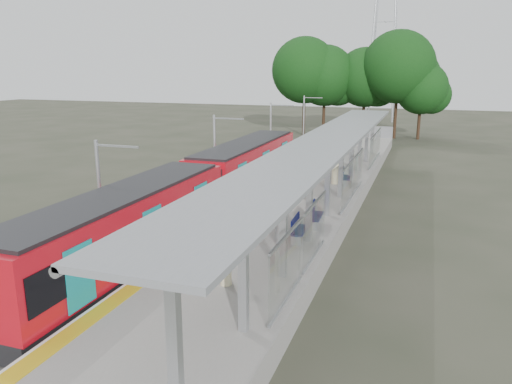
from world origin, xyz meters
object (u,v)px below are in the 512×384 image
Objects in this scene: bench_mid at (314,214)px; bench_far at (345,176)px; train at (200,190)px; info_pillar_near at (226,264)px; bench_near at (298,228)px; litter_bin at (281,232)px; info_pillar_far at (335,171)px.

bench_mid is 9.26m from bench_far.
bench_far is at bearing 53.61° from train.
bench_near is at bearing 84.10° from info_pillar_near.
bench_near is 1.59× the size of litter_bin.
bench_mid is 0.90× the size of info_pillar_far.
bench_far is 0.89× the size of info_pillar_near.
train is 6.79m from bench_near.
bench_mid is (0.22, 2.24, 0.02)m from bench_near.
info_pillar_near is 0.93× the size of info_pillar_far.
info_pillar_far is (5.60, 8.39, -0.24)m from train.
info_pillar_far reaches higher than bench_far.
train is 14.66× the size of info_pillar_far.
info_pillar_near is (-1.39, -16.67, 0.22)m from bench_far.
bench_far is (0.18, 11.49, -0.03)m from bench_near.
info_pillar_near reaches higher than bench_far.
bench_far is 16.73m from info_pillar_near.
bench_mid is at bearing -65.70° from info_pillar_far.
info_pillar_near is at bearing -102.89° from bench_far.
train is at bearing 169.44° from bench_mid.
info_pillar_near reaches higher than bench_near.
litter_bin is at bearing -70.57° from info_pillar_far.
train reaches higher than bench_far.
bench_near is at bearing 41.12° from litter_bin.
info_pillar_near is (-1.21, -5.18, 0.19)m from bench_near.
bench_mid reaches higher than litter_bin.
info_pillar_near is at bearing -72.50° from info_pillar_far.
bench_far is (-0.04, 9.26, -0.05)m from bench_mid.
info_pillar_near reaches higher than bench_mid.
info_pillar_far reaches higher than litter_bin.
info_pillar_near is at bearing -97.50° from litter_bin.
bench_mid is at bearing 73.58° from litter_bin.
bench_mid is 1.65× the size of litter_bin.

